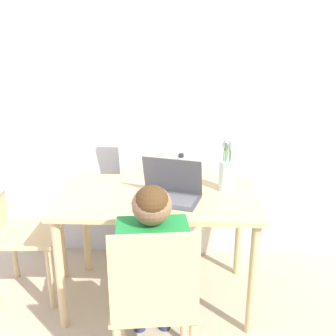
{
  "coord_description": "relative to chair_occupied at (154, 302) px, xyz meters",
  "views": [
    {
      "loc": [
        -0.03,
        -0.52,
        1.62
      ],
      "look_at": [
        -0.13,
        1.59,
        0.9
      ],
      "focal_mm": 42.0,
      "sensor_mm": 36.0,
      "label": 1
    }
  ],
  "objects": [
    {
      "name": "wall_back",
      "position": [
        0.16,
        1.24,
        0.8
      ],
      "size": [
        6.4,
        0.05,
        2.5
      ],
      "color": "silver",
      "rests_on": "ground_plane"
    },
    {
      "name": "laptop",
      "position": [
        0.05,
        0.59,
        0.32
      ],
      "size": [
        0.4,
        0.31,
        0.23
      ],
      "rotation": [
        0.0,
        0.0,
        -0.26
      ],
      "color": "#4C4C51",
      "rests_on": "dining_table"
    },
    {
      "name": "water_bottle",
      "position": [
        0.11,
        0.8,
        0.36
      ],
      "size": [
        0.06,
        0.06,
        0.21
      ],
      "color": "silver",
      "rests_on": "dining_table"
    },
    {
      "name": "cardboard_panel",
      "position": [
        0.01,
        1.1,
        0.09
      ],
      "size": [
        0.67,
        0.17,
        1.08
      ],
      "color": "silver",
      "rests_on": "ground_plane"
    },
    {
      "name": "chair_spare",
      "position": [
        -0.98,
        0.65,
        0.14
      ],
      "size": [
        0.46,
        0.42,
        0.88
      ],
      "rotation": [
        0.0,
        0.0,
        1.63
      ],
      "color": "#D6B784",
      "rests_on": "ground_plane"
    },
    {
      "name": "chair_occupied",
      "position": [
        0.0,
        0.0,
        0.0
      ],
      "size": [
        0.45,
        0.45,
        0.87
      ],
      "rotation": [
        0.0,
        0.0,
        3.27
      ],
      "color": "#D6B784",
      "rests_on": "ground_plane"
    },
    {
      "name": "person_seated",
      "position": [
        -0.01,
        0.12,
        0.18
      ],
      "size": [
        0.38,
        0.46,
        1.01
      ],
      "rotation": [
        0.0,
        0.0,
        3.27
      ],
      "color": "#1E8438",
      "rests_on": "ground_plane"
    },
    {
      "name": "dining_table",
      "position": [
        -0.02,
        0.64,
        0.17
      ],
      "size": [
        1.17,
        0.69,
        0.72
      ],
      "color": "#D6B784",
      "rests_on": "ground_plane"
    },
    {
      "name": "flower_vase",
      "position": [
        0.39,
        0.73,
        0.4
      ],
      "size": [
        0.09,
        0.09,
        0.35
      ],
      "color": "silver",
      "rests_on": "dining_table"
    }
  ]
}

